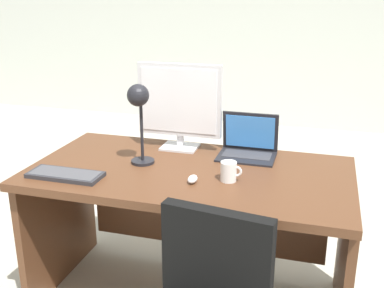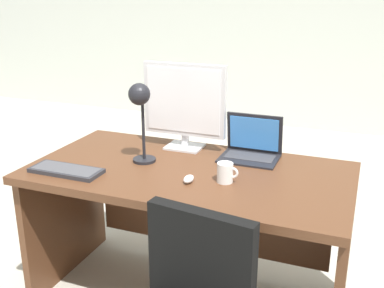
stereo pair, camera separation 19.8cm
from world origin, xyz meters
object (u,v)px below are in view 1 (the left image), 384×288
mouse (193,179)px  coffee_mug (229,171)px  desk_lamp (139,106)px  desk (192,204)px  monitor (180,103)px  laptop (249,142)px  keyboard (65,175)px

mouse → coffee_mug: coffee_mug is taller
desk_lamp → mouse: bearing=-25.3°
desk → desk_lamp: bearing=-169.2°
monitor → coffee_mug: monitor is taller
laptop → coffee_mug: bearing=-93.6°
desk_lamp → coffee_mug: size_ratio=4.10×
monitor → desk_lamp: 0.32m
desk → mouse: size_ratio=20.89×
desk_lamp → keyboard: bearing=-138.0°
desk → desk_lamp: size_ratio=3.81×
monitor → keyboard: bearing=-125.6°
desk → coffee_mug: coffee_mug is taller
monitor → laptop: 0.43m
monitor → desk: bearing=-59.8°
monitor → desk_lamp: bearing=-110.8°
monitor → mouse: monitor is taller
desk → keyboard: 0.66m
monitor → keyboard: 0.73m
desk → coffee_mug: bearing=-31.6°
keyboard → coffee_mug: bearing=12.7°
desk → laptop: size_ratio=5.27×
monitor → keyboard: size_ratio=1.32×
mouse → desk_lamp: (-0.32, 0.15, 0.29)m
coffee_mug → mouse: bearing=-157.0°
monitor → desk_lamp: size_ratio=1.14×
monitor → mouse: (0.21, -0.45, -0.25)m
laptop → keyboard: size_ratio=0.84×
desk_lamp → monitor: bearing=69.2°
desk → keyboard: bearing=-150.7°
desk → coffee_mug: 0.36m
desk → mouse: bearing=-73.3°
laptop → mouse: size_ratio=3.97×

